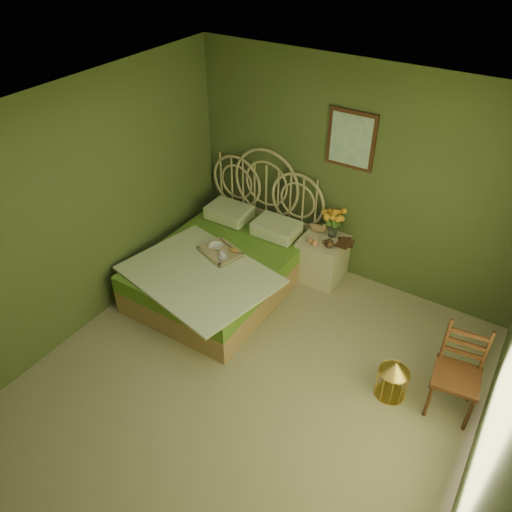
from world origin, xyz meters
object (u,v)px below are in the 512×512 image
Objects in this scene: nightstand at (323,253)px; chair at (461,366)px; birdcage at (393,379)px; bed at (224,264)px.

chair is at bearing -30.04° from nightstand.
birdcage is (-0.51, -0.21, -0.29)m from chair.
nightstand is 1.88m from birdcage.
bed is 1.22m from nightstand.
bed is 2.28× the size of nightstand.
bed is at bearing 166.81° from chair.
nightstand is at bearing 136.64° from birdcage.
chair is (1.87, -1.08, 0.15)m from nightstand.
birdcage is (1.36, -1.29, -0.14)m from nightstand.
chair reaches higher than birdcage.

